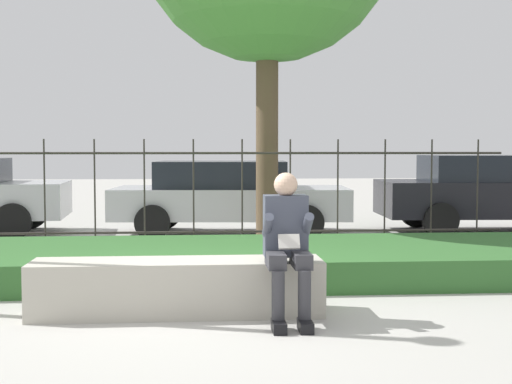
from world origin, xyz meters
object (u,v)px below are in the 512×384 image
stone_bench (178,290)px  person_seated_reader (287,240)px  car_parked_center (228,195)px  car_parked_right (499,191)px

stone_bench → person_seated_reader: bearing=-18.9°
person_seated_reader → car_parked_center: size_ratio=0.31×
stone_bench → car_parked_center: size_ratio=0.62×
person_seated_reader → car_parked_right: 7.93m
stone_bench → car_parked_right: 8.30m
person_seated_reader → car_parked_right: size_ratio=0.29×
stone_bench → car_parked_right: car_parked_right is taller
stone_bench → person_seated_reader: (0.96, -0.33, 0.49)m
car_parked_center → person_seated_reader: bearing=-83.6°
car_parked_right → person_seated_reader: bearing=-123.3°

